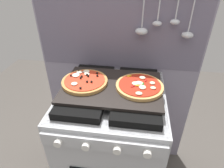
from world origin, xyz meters
name	(u,v)px	position (x,y,z in m)	size (l,w,h in m)	color
kitchen_backsplash	(119,75)	(0.00, 0.33, 0.79)	(1.10, 0.09, 1.55)	gray
stove	(112,143)	(0.00, 0.00, 0.45)	(0.60, 0.64, 0.90)	#B7BABF
baking_tray	(112,87)	(0.00, 0.00, 0.91)	(0.54, 0.38, 0.02)	black
pizza_left	(85,81)	(-0.16, 0.01, 0.93)	(0.26, 0.26, 0.03)	#C18947
pizza_right	(140,86)	(0.15, 0.00, 0.93)	(0.26, 0.26, 0.03)	tan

